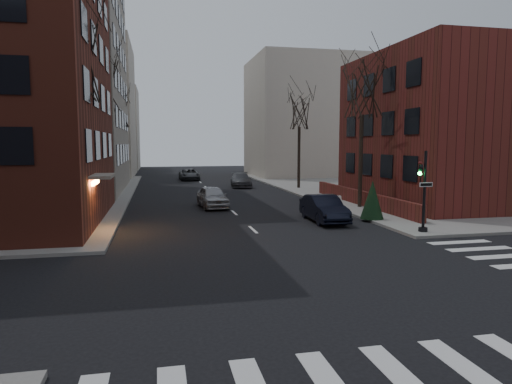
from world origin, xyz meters
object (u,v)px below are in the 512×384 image
streetlamp_near (107,147)px  tree_right_a (362,91)px  tree_right_b (299,112)px  car_lane_silver (212,197)px  tree_left_b (103,85)px  traffic_signal (423,196)px  streetlamp_far (126,146)px  car_lane_gray (241,180)px  parked_sedan (324,209)px  evergreen_shrub (372,200)px  car_lane_far (189,174)px  sandwich_board (339,201)px  tree_left_a (75,65)px  tree_left_c (118,110)px

streetlamp_near → tree_right_a: bearing=-13.2°
tree_right_b → streetlamp_near: 20.01m
car_lane_silver → tree_left_b: bearing=141.5°
car_lane_silver → tree_right_a: bearing=-19.7°
traffic_signal → streetlamp_far: size_ratio=0.64×
car_lane_gray → traffic_signal: bearing=-74.1°
parked_sedan → car_lane_silver: parked_sedan is taller
tree_right_b → evergreen_shrub: size_ratio=4.13×
streetlamp_near → car_lane_far: bearing=73.1°
car_lane_gray → sandwich_board: size_ratio=6.25×
tree_left_a → car_lane_silver: tree_left_a is taller
traffic_signal → tree_right_a: 10.92m
tree_left_a → streetlamp_near: 9.07m
evergreen_shrub → tree_left_c: bearing=120.9°
tree_right_a → streetlamp_near: (-17.00, 4.00, -3.79)m
tree_left_c → streetlamp_far: tree_left_c is taller
tree_right_b → parked_sedan: 20.12m
traffic_signal → evergreen_shrub: size_ratio=1.80×
tree_left_b → evergreen_shrub: tree_left_b is taller
tree_left_c → streetlamp_near: tree_left_c is taller
sandwich_board → evergreen_shrub: 5.02m
tree_left_a → tree_right_b: size_ratio=1.12×
car_lane_far → sandwich_board: bearing=-74.4°
tree_left_b → car_lane_gray: tree_left_b is taller
tree_left_a → sandwich_board: (16.10, 4.10, -7.92)m
parked_sedan → car_lane_silver: size_ratio=1.05×
traffic_signal → tree_right_b: 23.71m
tree_left_c → parked_sedan: tree_left_c is taller
tree_left_a → traffic_signal: bearing=-16.6°
tree_left_a → car_lane_gray: 25.91m
car_lane_far → sandwich_board: 28.72m
car_lane_silver → sandwich_board: (8.40, -2.64, -0.21)m
parked_sedan → car_lane_silver: bearing=129.1°
streetlamp_near → tree_left_b: bearing=98.5°
car_lane_far → car_lane_silver: bearing=-91.4°
parked_sedan → streetlamp_far: bearing=115.2°
tree_left_b → car_lane_silver: 12.39m
car_lane_gray → evergreen_shrub: bearing=-73.9°
evergreen_shrub → streetlamp_far: bearing=118.2°
tree_right_a → parked_sedan: 9.53m
tree_left_a → car_lane_gray: size_ratio=2.04×
tree_left_c → streetlamp_near: size_ratio=1.55×
car_lane_silver → car_lane_far: 24.85m
traffic_signal → streetlamp_far: (-16.14, 33.01, 2.33)m
tree_left_a → car_lane_gray: bearing=59.9°
tree_left_a → streetlamp_far: tree_left_a is taller
traffic_signal → sandwich_board: traffic_signal is taller
tree_right_a → parked_sedan: bearing=-134.1°
tree_left_b → streetlamp_far: 16.68m
traffic_signal → tree_left_c: bearing=118.4°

